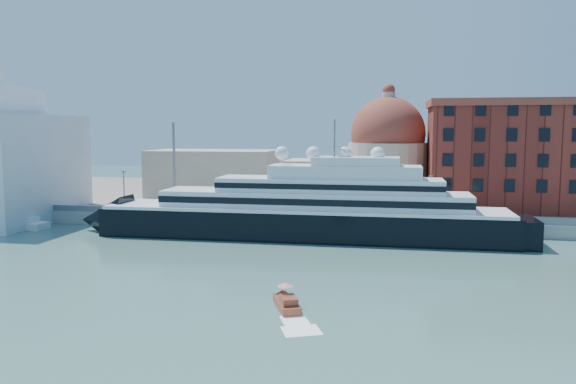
# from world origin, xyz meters

# --- Properties ---
(ground) EXTENTS (400.00, 400.00, 0.00)m
(ground) POSITION_xyz_m (0.00, 0.00, 0.00)
(ground) COLOR #3B665E
(ground) RESTS_ON ground
(quay) EXTENTS (180.00, 10.00, 2.50)m
(quay) POSITION_xyz_m (0.00, 34.00, 1.25)
(quay) COLOR gray
(quay) RESTS_ON ground
(land) EXTENTS (260.00, 72.00, 2.00)m
(land) POSITION_xyz_m (0.00, 75.00, 1.00)
(land) COLOR slate
(land) RESTS_ON ground
(quay_fence) EXTENTS (180.00, 0.10, 1.20)m
(quay_fence) POSITION_xyz_m (0.00, 29.50, 3.10)
(quay_fence) COLOR slate
(quay_fence) RESTS_ON quay
(superyacht) EXTENTS (81.12, 11.25, 24.24)m
(superyacht) POSITION_xyz_m (5.50, 23.00, 4.18)
(superyacht) COLOR black
(superyacht) RESTS_ON ground
(service_barge) EXTENTS (11.70, 5.20, 2.54)m
(service_barge) POSITION_xyz_m (-47.38, 22.46, 0.73)
(service_barge) COLOR white
(service_barge) RESTS_ON ground
(water_taxi) EXTENTS (4.09, 6.26, 2.83)m
(water_taxi) POSITION_xyz_m (12.27, -16.25, 0.68)
(water_taxi) COLOR maroon
(water_taxi) RESTS_ON ground
(warehouse) EXTENTS (43.00, 19.00, 23.25)m
(warehouse) POSITION_xyz_m (52.00, 52.00, 13.79)
(warehouse) COLOR maroon
(warehouse) RESTS_ON land
(church) EXTENTS (66.00, 18.00, 25.50)m
(church) POSITION_xyz_m (6.39, 57.72, 10.91)
(church) COLOR beige
(church) RESTS_ON land
(lamp_posts) EXTENTS (120.80, 2.40, 18.00)m
(lamp_posts) POSITION_xyz_m (-12.67, 32.27, 9.84)
(lamp_posts) COLOR slate
(lamp_posts) RESTS_ON quay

